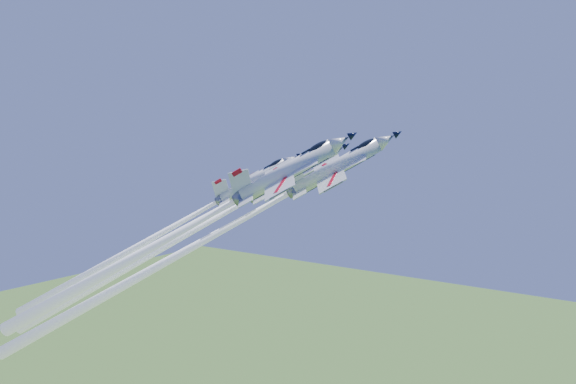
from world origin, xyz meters
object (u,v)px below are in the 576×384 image
Objects in this scene: jet_left at (185,235)px; jet_right at (181,231)px; jet_lead at (199,243)px; jet_slot at (163,232)px.

jet_right is at bearing 6.15° from jet_left.
jet_right is at bearing -9.69° from jet_lead.
jet_left reaches higher than jet_slot.
jet_lead reaches higher than jet_right.
jet_slot is at bearing -108.00° from jet_lead.
jet_lead reaches higher than jet_left.
jet_left is 1.14× the size of jet_right.
jet_lead is 1.38× the size of jet_slot.
jet_lead is at bearing 20.07° from jet_left.
jet_left is 18.64m from jet_right.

